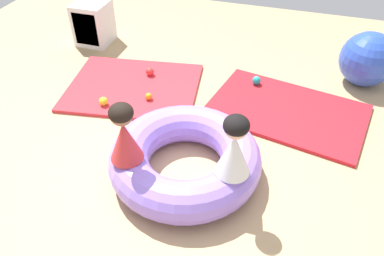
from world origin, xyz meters
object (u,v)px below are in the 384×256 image
object	(u,v)px
inflatable_cushion	(185,158)
play_ball_red	(150,72)
play_ball_teal	(257,80)
exercise_ball_large	(368,59)
play_ball_yellow	(103,101)
play_ball_orange	(149,96)
child_in_white	(234,146)
child_in_red	(124,133)
storage_cube	(92,24)

from	to	relation	value
inflatable_cushion	play_ball_red	world-z (taller)	inflatable_cushion
play_ball_teal	exercise_ball_large	size ratio (longest dim) A/B	0.16
play_ball_yellow	play_ball_orange	distance (m)	0.49
play_ball_red	play_ball_orange	bearing A→B (deg)	-69.18
child_in_white	play_ball_orange	xyz separation A→B (m)	(-1.17, 1.09, -0.53)
exercise_ball_large	child_in_white	bearing A→B (deg)	-115.99
inflatable_cushion	exercise_ball_large	world-z (taller)	exercise_ball_large
child_in_white	exercise_ball_large	size ratio (longest dim) A/B	0.85
play_ball_orange	play_ball_red	size ratio (longest dim) A/B	0.80
play_ball_orange	exercise_ball_large	bearing A→B (deg)	26.73
child_in_white	play_ball_yellow	size ratio (longest dim) A/B	5.56
inflatable_cushion	play_ball_orange	size ratio (longest dim) A/B	16.68
child_in_red	storage_cube	distance (m)	2.81
play_ball_yellow	child_in_red	bearing A→B (deg)	-51.43
inflatable_cushion	child_in_white	xyz separation A→B (m)	(0.45, -0.19, 0.43)
child_in_white	play_ball_yellow	distance (m)	1.88
play_ball_yellow	child_in_white	bearing A→B (deg)	-28.05
play_ball_teal	play_ball_orange	xyz separation A→B (m)	(-1.08, -0.66, -0.01)
child_in_red	play_ball_orange	distance (m)	1.34
play_ball_red	storage_cube	distance (m)	1.27
child_in_red	exercise_ball_large	xyz separation A→B (m)	(1.92, 2.32, -0.29)
play_ball_orange	play_ball_red	xyz separation A→B (m)	(-0.18, 0.47, 0.01)
play_ball_orange	play_ball_red	bearing A→B (deg)	110.82
inflatable_cushion	play_ball_teal	xyz separation A→B (m)	(0.36, 1.56, -0.09)
child_in_red	exercise_ball_large	distance (m)	3.03
play_ball_yellow	play_ball_teal	size ratio (longest dim) A/B	0.96
child_in_red	storage_cube	bearing A→B (deg)	-131.66
child_in_red	play_ball_teal	xyz separation A→B (m)	(0.75, 1.85, -0.51)
play_ball_yellow	play_ball_orange	size ratio (longest dim) A/B	1.21
play_ball_orange	child_in_white	bearing A→B (deg)	-43.05
exercise_ball_large	storage_cube	bearing A→B (deg)	-179.52
child_in_red	play_ball_red	xyz separation A→B (m)	(-0.51, 1.67, -0.52)
play_ball_orange	storage_cube	world-z (taller)	storage_cube
play_ball_yellow	play_ball_teal	bearing A→B (deg)	31.01
inflatable_cushion	child_in_red	size ratio (longest dim) A/B	2.53
child_in_white	inflatable_cushion	bearing A→B (deg)	-45.84
inflatable_cushion	play_ball_red	size ratio (longest dim) A/B	13.42
play_ball_yellow	storage_cube	bearing A→B (deg)	121.94
play_ball_yellow	exercise_ball_large	distance (m)	3.02
play_ball_red	play_ball_teal	bearing A→B (deg)	8.54
inflatable_cushion	play_ball_orange	distance (m)	1.16
child_in_red	exercise_ball_large	bearing A→B (deg)	153.98
child_in_red	play_ball_orange	xyz separation A→B (m)	(-0.33, 1.19, -0.52)
inflatable_cushion	play_ball_teal	size ratio (longest dim) A/B	13.26
child_in_white	play_ball_orange	size ratio (longest dim) A/B	6.71
play_ball_yellow	play_ball_red	world-z (taller)	play_ball_red
child_in_red	child_in_white	bearing A→B (deg)	110.45
play_ball_orange	exercise_ball_large	distance (m)	2.53
play_ball_yellow	play_ball_red	size ratio (longest dim) A/B	0.97
play_ball_yellow	exercise_ball_large	world-z (taller)	exercise_ball_large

